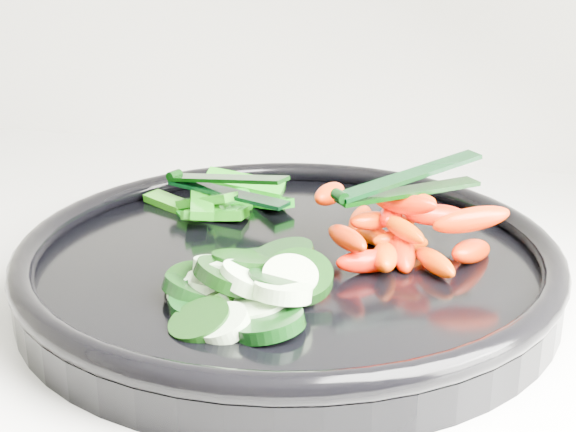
# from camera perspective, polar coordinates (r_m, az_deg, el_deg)

# --- Properties ---
(veggie_tray) EXTENTS (0.49, 0.49, 0.04)m
(veggie_tray) POSITION_cam_1_polar(r_m,az_deg,el_deg) (0.56, -0.00, -3.33)
(veggie_tray) COLOR black
(veggie_tray) RESTS_ON counter
(cucumber_pile) EXTENTS (0.12, 0.13, 0.04)m
(cucumber_pile) POSITION_cam_1_polar(r_m,az_deg,el_deg) (0.50, -3.51, -4.90)
(cucumber_pile) COLOR black
(cucumber_pile) RESTS_ON veggie_tray
(carrot_pile) EXTENTS (0.14, 0.14, 0.05)m
(carrot_pile) POSITION_cam_1_polar(r_m,az_deg,el_deg) (0.56, 8.01, -0.92)
(carrot_pile) COLOR #E13600
(carrot_pile) RESTS_ON veggie_tray
(pepper_pile) EXTENTS (0.13, 0.10, 0.04)m
(pepper_pile) POSITION_cam_1_polar(r_m,az_deg,el_deg) (0.64, -4.72, 0.92)
(pepper_pile) COLOR #0A7310
(pepper_pile) RESTS_ON veggie_tray
(tong_carrot) EXTENTS (0.09, 0.09, 0.02)m
(tong_carrot) POSITION_cam_1_polar(r_m,az_deg,el_deg) (0.56, 8.34, 2.25)
(tong_carrot) COLOR black
(tong_carrot) RESTS_ON carrot_pile
(tong_pepper) EXTENTS (0.11, 0.05, 0.02)m
(tong_pepper) POSITION_cam_1_polar(r_m,az_deg,el_deg) (0.63, -4.63, 2.21)
(tong_pepper) COLOR black
(tong_pepper) RESTS_ON pepper_pile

